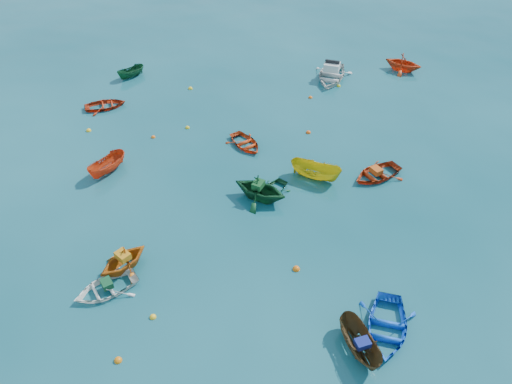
{
  "coord_description": "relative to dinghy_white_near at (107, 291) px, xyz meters",
  "views": [
    {
      "loc": [
        0.61,
        -16.95,
        18.71
      ],
      "look_at": [
        0.0,
        5.0,
        0.4
      ],
      "focal_mm": 35.0,
      "sensor_mm": 36.0,
      "label": 1
    }
  ],
  "objects": [
    {
      "name": "buoy_or_a",
      "position": [
        1.43,
        -3.65,
        0.0
      ],
      "size": [
        0.34,
        0.34,
        0.34
      ],
      "primitive_type": "sphere",
      "color": "orange",
      "rests_on": "ground"
    },
    {
      "name": "tarp_blue_a",
      "position": [
        11.58,
        -3.0,
        0.72
      ],
      "size": [
        0.73,
        0.64,
        0.3
      ],
      "primitive_type": "cube",
      "rotation": [
        0.0,
        0.0,
        0.34
      ],
      "color": "navy",
      "rests_on": "sampan_brown_mid"
    },
    {
      "name": "buoy_or_d",
      "position": [
        10.28,
        13.92,
        0.0
      ],
      "size": [
        0.33,
        0.33,
        0.33
      ],
      "primitive_type": "sphere",
      "color": "#F9530D",
      "rests_on": "ground"
    },
    {
      "name": "buoy_or_e",
      "position": [
        10.7,
        18.77,
        0.0
      ],
      "size": [
        0.31,
        0.31,
        0.31
      ],
      "primitive_type": "sphere",
      "color": "#FF5E0D",
      "rests_on": "ground"
    },
    {
      "name": "sampan_green_far",
      "position": [
        -3.6,
        21.8,
        0.0
      ],
      "size": [
        2.33,
        2.39,
        0.94
      ],
      "primitive_type": "imported",
      "rotation": [
        0.0,
        0.0,
        -0.76
      ],
      "color": "#104825",
      "rests_on": "ground"
    },
    {
      "name": "tarp_orange_a",
      "position": [
        0.58,
        1.46,
        0.86
      ],
      "size": [
        0.89,
        0.86,
        0.34
      ],
      "primitive_type": "cube",
      "rotation": [
        0.0,
        0.0,
        -0.7
      ],
      "color": "orange",
      "rests_on": "dinghy_orange_w"
    },
    {
      "name": "tarp_orange_b",
      "position": [
        14.08,
        9.13,
        0.5
      ],
      "size": [
        0.8,
        0.86,
        0.33
      ],
      "primitive_type": "cube",
      "rotation": [
        0.0,
        0.0,
        -1.01
      ],
      "color": "#CD4F15",
      "rests_on": "dinghy_red_ne"
    },
    {
      "name": "buoy_ye_c",
      "position": [
        1.93,
        14.3,
        0.0
      ],
      "size": [
        0.31,
        0.31,
        0.31
      ],
      "primitive_type": "sphere",
      "color": "yellow",
      "rests_on": "ground"
    },
    {
      "name": "ground",
      "position": [
        6.89,
        2.02,
        0.0
      ],
      "size": [
        160.0,
        160.0,
        0.0
      ],
      "primitive_type": "plane",
      "color": "#0A404D",
      "rests_on": "ground"
    },
    {
      "name": "dinghy_green_e",
      "position": [
        7.78,
        7.48,
        0.0
      ],
      "size": [
        2.77,
        2.91,
        0.49
      ],
      "primitive_type": "imported",
      "rotation": [
        0.0,
        0.0,
        -0.63
      ],
      "color": "#104523",
      "rests_on": "ground"
    },
    {
      "name": "buoy_ye_e",
      "position": [
        13.03,
        20.66,
        0.0
      ],
      "size": [
        0.31,
        0.31,
        0.31
      ],
      "primitive_type": "sphere",
      "color": "gold",
      "rests_on": "ground"
    },
    {
      "name": "dinghy_green_n",
      "position": [
        7.12,
        6.92,
        0.0
      ],
      "size": [
        4.0,
        3.79,
        1.65
      ],
      "primitive_type": "imported",
      "rotation": [
        0.0,
        0.0,
        1.13
      ],
      "color": "#104521",
      "rests_on": "ground"
    },
    {
      "name": "dinghy_white_near",
      "position": [
        0.0,
        0.0,
        0.0
      ],
      "size": [
        3.71,
        3.47,
        0.63
      ],
      "primitive_type": "imported",
      "rotation": [
        0.0,
        0.0,
        -0.98
      ],
      "color": "white",
      "rests_on": "ground"
    },
    {
      "name": "buoy_ye_b",
      "position": [
        -4.81,
        13.74,
        0.0
      ],
      "size": [
        0.35,
        0.35,
        0.35
      ],
      "primitive_type": "sphere",
      "color": "yellow",
      "rests_on": "ground"
    },
    {
      "name": "dinghy_red_nw",
      "position": [
        -4.45,
        16.92,
        0.0
      ],
      "size": [
        3.47,
        2.96,
        0.61
      ],
      "primitive_type": "imported",
      "rotation": [
        0.0,
        0.0,
        1.91
      ],
      "color": "#B32A0E",
      "rests_on": "ground"
    },
    {
      "name": "sampan_brown_mid",
      "position": [
        11.53,
        -2.86,
        0.0
      ],
      "size": [
        2.03,
        3.15,
        1.14
      ],
      "primitive_type": "imported",
      "rotation": [
        0.0,
        0.0,
        0.34
      ],
      "color": "#4E371C",
      "rests_on": "ground"
    },
    {
      "name": "buoy_ye_a",
      "position": [
        2.48,
        -1.45,
        0.0
      ],
      "size": [
        0.31,
        0.31,
        0.31
      ],
      "primitive_type": "sphere",
      "color": "yellow",
      "rests_on": "ground"
    },
    {
      "name": "dinghy_red_far",
      "position": [
        6.06,
        12.27,
        0.0
      ],
      "size": [
        3.29,
        3.48,
        0.59
      ],
      "primitive_type": "imported",
      "rotation": [
        0.0,
        0.0,
        0.61
      ],
      "color": "red",
      "rests_on": "ground"
    },
    {
      "name": "sampan_yellow_mid",
      "position": [
        10.42,
        8.91,
        0.0
      ],
      "size": [
        3.4,
        2.32,
        1.23
      ],
      "primitive_type": "imported",
      "rotation": [
        0.0,
        0.0,
        1.18
      ],
      "color": "gold",
      "rests_on": "ground"
    },
    {
      "name": "dinghy_red_ne",
      "position": [
        14.17,
        9.18,
        0.0
      ],
      "size": [
        3.98,
        3.7,
        0.67
      ],
      "primitive_type": "imported",
      "rotation": [
        0.0,
        0.0,
        -1.01
      ],
      "color": "#AD2D0E",
      "rests_on": "ground"
    },
    {
      "name": "dinghy_orange_far",
      "position": [
        18.53,
        23.58,
        0.0
      ],
      "size": [
        3.82,
        3.66,
        1.56
      ],
      "primitive_type": "imported",
      "rotation": [
        0.0,
        0.0,
        1.07
      ],
      "color": "red",
      "rests_on": "ground"
    },
    {
      "name": "buoy_or_b",
      "position": [
        9.03,
        1.59,
        0.0
      ],
      "size": [
        0.37,
        0.37,
        0.37
      ],
      "primitive_type": "sphere",
      "color": "orange",
      "rests_on": "ground"
    },
    {
      "name": "motorboat_white",
      "position": [
        12.5,
        21.92,
        0.0
      ],
      "size": [
        4.17,
        5.02,
        1.5
      ],
      "primitive_type": "imported",
      "rotation": [
        0.0,
        0.0,
        -0.28
      ],
      "color": "silver",
      "rests_on": "ground"
    },
    {
      "name": "tarp_green_b",
      "position": [
        7.03,
        6.96,
        1.0
      ],
      "size": [
        0.8,
        0.88,
        0.35
      ],
      "primitive_type": "cube",
      "rotation": [
        0.0,
        0.0,
        1.13
      ],
      "color": "#134D1F",
      "rests_on": "dinghy_green_n"
    },
    {
      "name": "sampan_orange_n",
      "position": [
        -2.25,
        9.18,
        0.0
      ],
      "size": [
        2.41,
        3.01,
        1.11
      ],
      "primitive_type": "imported",
      "rotation": [
        0.0,
        0.0,
        -0.54
      ],
      "color": "red",
      "rests_on": "ground"
    },
    {
      "name": "dinghy_blue_se",
      "position": [
        12.85,
        -1.84,
        0.0
      ],
      "size": [
        3.32,
        4.09,
        0.75
      ],
      "primitive_type": "imported",
      "rotation": [
        0.0,
        0.0,
        -0.22
      ],
      "color": "blue",
      "rests_on": "ground"
    },
    {
      "name": "tarp_green_a",
      "position": [
        0.08,
        0.06,
        0.46
      ],
      "size": [
        0.73,
        0.78,
        0.3
      ],
      "primitive_type": "cube",
      "rotation": [
        0.0,
        0.0,
        -0.98
      ],
      "color": "#114727",
      "rests_on": "dinghy_white_near"
    },
    {
      "name": "dinghy_orange_w",
      "position": [
        0.55,
        1.42,
        0.0
      ],
      "size": [
        3.43,
        3.48,
        1.39
      ],
      "primitive_type": "imported",
      "rotation": [
        0.0,
        0.0,
        -0.7
      ],
      "color": "#C96212",
      "rests_on": "ground"
    },
    {
      "name": "buoy_ye_d",
      "position": [
        1.41,
        19.93,
        0.0
      ],
      "size": [
        0.35,
        0.35,
        0.35
      ],
      "primitive_type": "sphere",
      "color": "yellow",
      "rests_on": "ground"
    },
    {
      "name": "buoy_or_c",
      "position": [
        -0.22,
        13.06,
        0.0
      ],
      "size": [
        0.29,
        0.29,
        0.29
      ],
      "primitive_type": "sphere",
      "color": "#FB630D",
      "rests_on": "ground"
    }
  ]
}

